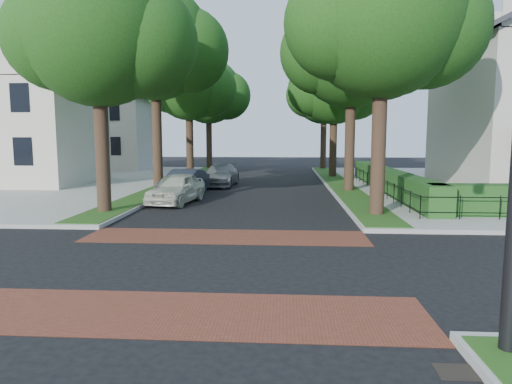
% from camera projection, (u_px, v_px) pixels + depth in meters
% --- Properties ---
extents(ground, '(120.00, 120.00, 0.00)m').
position_uv_depth(ground, '(209.00, 264.00, 11.44)').
color(ground, black).
rests_on(ground, ground).
extents(crosswalk_far, '(9.00, 2.20, 0.01)m').
position_uv_depth(crosswalk_far, '(226.00, 237.00, 14.61)').
color(crosswalk_far, brown).
rests_on(crosswalk_far, ground).
extents(crosswalk_near, '(9.00, 2.20, 0.01)m').
position_uv_depth(crosswalk_near, '(180.00, 313.00, 8.27)').
color(crosswalk_near, brown).
rests_on(crosswalk_near, ground).
extents(storm_drain, '(0.65, 0.45, 0.01)m').
position_uv_depth(storm_drain, '(461.00, 372.00, 6.21)').
color(storm_drain, black).
rests_on(storm_drain, ground).
extents(grass_strip_ne, '(1.60, 29.80, 0.02)m').
position_uv_depth(grass_strip_ne, '(338.00, 183.00, 30.00)').
color(grass_strip_ne, '#274A15').
rests_on(grass_strip_ne, sidewalk_ne).
extents(grass_strip_nw, '(1.60, 29.80, 0.02)m').
position_uv_depth(grass_strip_nw, '(177.00, 182.00, 30.68)').
color(grass_strip_nw, '#274A15').
rests_on(grass_strip_nw, sidewalk_nw).
extents(tree_right_near, '(7.75, 6.67, 10.66)m').
position_uv_depth(tree_right_near, '(384.00, 19.00, 17.32)').
color(tree_right_near, black).
rests_on(tree_right_near, sidewalk_ne).
extents(tree_right_mid, '(8.25, 7.09, 11.22)m').
position_uv_depth(tree_right_mid, '(353.00, 49.00, 25.22)').
color(tree_right_mid, black).
rests_on(tree_right_mid, sidewalk_ne).
extents(tree_right_far, '(7.25, 6.23, 9.74)m').
position_uv_depth(tree_right_far, '(335.00, 87.00, 34.24)').
color(tree_right_far, black).
rests_on(tree_right_far, sidewalk_ne).
extents(tree_right_back, '(7.50, 6.45, 10.20)m').
position_uv_depth(tree_right_back, '(325.00, 93.00, 43.12)').
color(tree_right_back, black).
rests_on(tree_right_back, sidewalk_ne).
extents(tree_left_near, '(7.50, 6.45, 10.20)m').
position_uv_depth(tree_left_near, '(102.00, 33.00, 18.06)').
color(tree_left_near, black).
rests_on(tree_left_near, sidewalk_nw).
extents(tree_left_mid, '(8.00, 6.88, 11.48)m').
position_uv_depth(tree_left_mid, '(158.00, 45.00, 25.87)').
color(tree_left_mid, black).
rests_on(tree_left_mid, sidewalk_nw).
extents(tree_left_far, '(7.00, 6.02, 9.86)m').
position_uv_depth(tree_left_far, '(191.00, 85.00, 34.91)').
color(tree_left_far, black).
rests_on(tree_left_far, sidewalk_nw).
extents(tree_left_back, '(7.75, 6.66, 10.44)m').
position_uv_depth(tree_left_back, '(210.00, 92.00, 43.81)').
color(tree_left_back, black).
rests_on(tree_left_back, sidewalk_nw).
extents(hedge_main_road, '(1.00, 18.00, 1.20)m').
position_uv_depth(hedge_main_road, '(388.00, 180.00, 25.72)').
color(hedge_main_road, '#1B3F16').
rests_on(hedge_main_road, sidewalk_ne).
extents(fence_main_road, '(0.06, 18.00, 0.90)m').
position_uv_depth(fence_main_road, '(374.00, 183.00, 25.79)').
color(fence_main_road, black).
rests_on(fence_main_road, sidewalk_ne).
extents(house_left_near, '(10.00, 9.00, 10.14)m').
position_uv_depth(house_left_near, '(18.00, 108.00, 29.64)').
color(house_left_near, beige).
rests_on(house_left_near, sidewalk_nw).
extents(house_left_far, '(10.00, 9.00, 10.14)m').
position_uv_depth(house_left_far, '(103.00, 117.00, 43.51)').
color(house_left_far, beige).
rests_on(house_left_far, sidewalk_nw).
extents(traffic_signal, '(2.17, 2.00, 8.00)m').
position_uv_depth(traffic_signal, '(507.00, 24.00, 6.18)').
color(traffic_signal, black).
rests_on(traffic_signal, sidewalk_se).
extents(parked_car_front, '(2.37, 4.52, 1.47)m').
position_uv_depth(parked_car_front, '(176.00, 188.00, 21.81)').
color(parked_car_front, silver).
rests_on(parked_car_front, ground).
extents(parked_car_middle, '(2.15, 4.47, 1.41)m').
position_uv_depth(parked_car_middle, '(184.00, 182.00, 24.87)').
color(parked_car_middle, '#1D232C').
rests_on(parked_car_middle, ground).
extents(parked_car_rear, '(2.18, 4.88, 1.39)m').
position_uv_depth(parked_car_rear, '(221.00, 175.00, 29.60)').
color(parked_car_rear, gray).
rests_on(parked_car_rear, ground).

